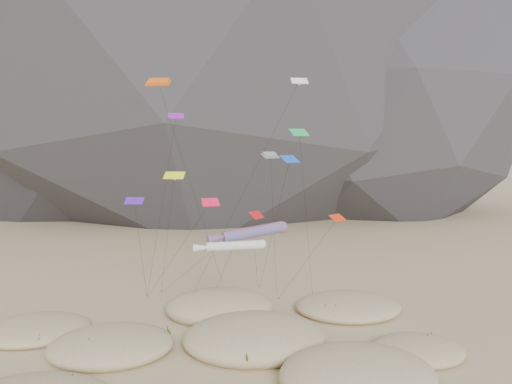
% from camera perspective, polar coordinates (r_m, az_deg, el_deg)
% --- Properties ---
extents(ground, '(500.00, 500.00, 0.00)m').
position_cam_1_polar(ground, '(48.26, -1.52, -19.91)').
color(ground, '#CCB789').
rests_on(ground, ground).
extents(dunes, '(49.54, 37.71, 4.12)m').
position_cam_1_polar(dunes, '(52.20, -3.39, -17.00)').
color(dunes, '#CCB789').
rests_on(dunes, ground).
extents(dune_grass, '(42.87, 28.28, 1.42)m').
position_cam_1_polar(dune_grass, '(50.81, -2.22, -17.51)').
color(dune_grass, black).
rests_on(dune_grass, ground).
extents(kite_stakes, '(22.74, 6.74, 0.30)m').
position_cam_1_polar(kite_stakes, '(70.37, -3.19, -11.54)').
color(kite_stakes, '#3F2D1E').
rests_on(kite_stakes, ground).
extents(rainbow_tube_kite, '(9.04, 19.37, 12.45)m').
position_cam_1_polar(rainbow_tube_kite, '(52.71, -0.61, -4.65)').
color(rainbow_tube_kite, red).
rests_on(rainbow_tube_kite, ground).
extents(white_tube_kite, '(7.25, 17.49, 11.28)m').
position_cam_1_polar(white_tube_kite, '(50.29, -2.85, -6.18)').
color(white_tube_kite, silver).
rests_on(white_tube_kite, ground).
extents(orange_parafoil, '(9.96, 13.09, 28.48)m').
position_cam_1_polar(orange_parafoil, '(60.57, -11.02, 11.93)').
color(orange_parafoil, '#E5530C').
rests_on(orange_parafoil, ground).
extents(multi_parafoil, '(3.45, 8.40, 19.85)m').
position_cam_1_polar(multi_parafoil, '(59.87, 1.66, 4.00)').
color(multi_parafoil, orange).
rests_on(multi_parafoil, ground).
extents(delta_kites, '(24.30, 19.69, 28.30)m').
position_cam_1_polar(delta_kites, '(55.02, -1.63, 2.11)').
color(delta_kites, '#4E1EAF').
rests_on(delta_kites, ground).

